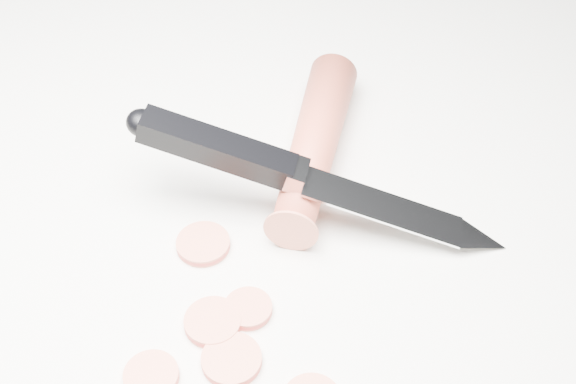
{
  "coord_description": "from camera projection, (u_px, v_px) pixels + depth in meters",
  "views": [
    {
      "loc": [
        0.05,
        -0.35,
        0.45
      ],
      "look_at": [
        0.04,
        0.06,
        0.02
      ],
      "focal_mm": 50.0,
      "sensor_mm": 36.0,
      "label": 1
    }
  ],
  "objects": [
    {
      "name": "carrot_slice_5",
      "position": [
        203.0,
        244.0,
        0.58
      ],
      "size": [
        0.04,
        0.04,
        0.01
      ],
      "primitive_type": "cylinder",
      "color": "#D96B4F",
      "rests_on": "ground"
    },
    {
      "name": "ground",
      "position": [
        229.0,
        268.0,
        0.57
      ],
      "size": [
        2.4,
        2.4,
        0.0
      ],
      "primitive_type": "plane",
      "color": "silver",
      "rests_on": "ground"
    },
    {
      "name": "carrot",
      "position": [
        315.0,
        144.0,
        0.63
      ],
      "size": [
        0.07,
        0.19,
        0.04
      ],
      "primitive_type": "cylinder",
      "rotation": [
        1.57,
        0.0,
        -0.19
      ],
      "color": "#BC3F2B",
      "rests_on": "ground"
    },
    {
      "name": "carrot_slice_0",
      "position": [
        151.0,
        376.0,
        0.51
      ],
      "size": [
        0.04,
        0.04,
        0.01
      ],
      "primitive_type": "cylinder",
      "color": "#D96B4F",
      "rests_on": "ground"
    },
    {
      "name": "carrot_slice_2",
      "position": [
        248.0,
        309.0,
        0.54
      ],
      "size": [
        0.03,
        0.03,
        0.01
      ],
      "primitive_type": "cylinder",
      "color": "#D96B4F",
      "rests_on": "ground"
    },
    {
      "name": "carrot_slice_4",
      "position": [
        232.0,
        360.0,
        0.51
      ],
      "size": [
        0.04,
        0.04,
        0.01
      ],
      "primitive_type": "cylinder",
      "color": "#D96B4F",
      "rests_on": "ground"
    },
    {
      "name": "carrot_slice_1",
      "position": [
        213.0,
        322.0,
        0.53
      ],
      "size": [
        0.04,
        0.04,
        0.01
      ],
      "primitive_type": "cylinder",
      "color": "#D96B4F",
      "rests_on": "ground"
    },
    {
      "name": "kitchen_knife",
      "position": [
        319.0,
        178.0,
        0.57
      ],
      "size": [
        0.28,
        0.08,
        0.08
      ],
      "primitive_type": null,
      "color": "silver",
      "rests_on": "ground"
    }
  ]
}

